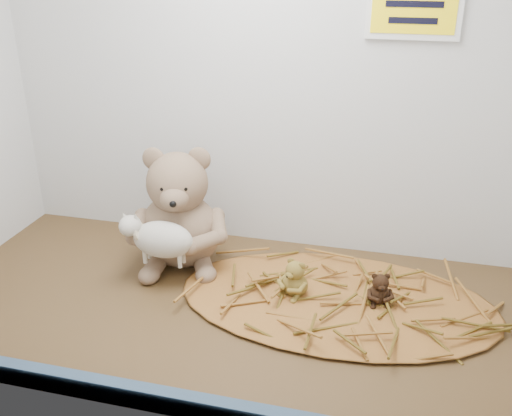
% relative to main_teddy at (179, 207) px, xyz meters
% --- Properties ---
extents(alcove_shell, '(1.20, 0.60, 0.90)m').
position_rel_main_teddy_xyz_m(alcove_shell, '(0.15, -0.06, 0.32)').
color(alcove_shell, '#463218').
rests_on(alcove_shell, ground).
extents(front_rail, '(1.19, 0.02, 0.04)m').
position_rel_main_teddy_xyz_m(front_rail, '(0.15, -0.44, -0.12)').
color(front_rail, '#394F6E').
rests_on(front_rail, shelf_floor).
extents(straw_bed, '(0.64, 0.37, 0.01)m').
position_rel_main_teddy_xyz_m(straw_bed, '(0.36, -0.08, -0.13)').
color(straw_bed, brown).
rests_on(straw_bed, shelf_floor).
extents(main_teddy, '(0.27, 0.28, 0.27)m').
position_rel_main_teddy_xyz_m(main_teddy, '(0.00, 0.00, 0.00)').
color(main_teddy, '#8A6E55').
rests_on(main_teddy, shelf_floor).
extents(toy_lamb, '(0.17, 0.10, 0.11)m').
position_rel_main_teddy_xyz_m(toy_lamb, '(-0.00, -0.10, -0.03)').
color(toy_lamb, silver).
rests_on(toy_lamb, main_teddy).
extents(mini_teddy_tan, '(0.09, 0.09, 0.08)m').
position_rel_main_teddy_xyz_m(mini_teddy_tan, '(0.28, -0.09, -0.08)').
color(mini_teddy_tan, brown).
rests_on(mini_teddy_tan, straw_bed).
extents(mini_teddy_brown, '(0.06, 0.07, 0.07)m').
position_rel_main_teddy_xyz_m(mini_teddy_brown, '(0.44, -0.08, -0.09)').
color(mini_teddy_brown, black).
rests_on(mini_teddy_brown, straw_bed).
extents(wall_sign, '(0.16, 0.01, 0.11)m').
position_rel_main_teddy_xyz_m(wall_sign, '(0.45, 0.14, 0.42)').
color(wall_sign, yellow).
rests_on(wall_sign, back_wall).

